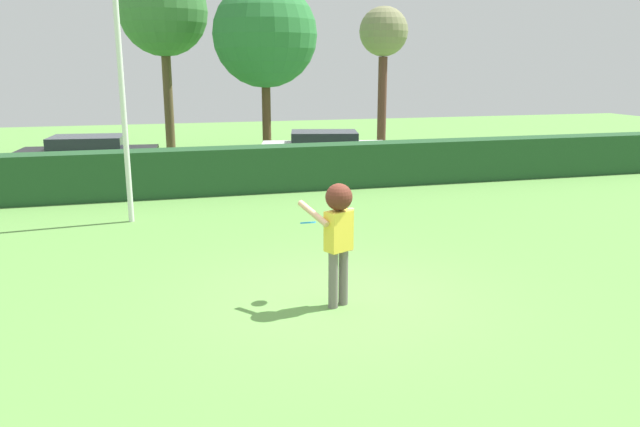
{
  "coord_description": "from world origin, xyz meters",
  "views": [
    {
      "loc": [
        -2.55,
        -8.27,
        3.41
      ],
      "look_at": [
        -0.08,
        0.75,
        1.15
      ],
      "focal_mm": 34.5,
      "sensor_mm": 36.0,
      "label": 1
    }
  ],
  "objects_px": {
    "person": "(338,226)",
    "birch_tree": "(265,35)",
    "frisbee": "(308,223)",
    "lamppost": "(120,64)",
    "willow_tree": "(384,36)",
    "oak_tree": "(163,13)",
    "parked_car_white": "(324,148)",
    "parked_car_black": "(88,154)"
  },
  "relations": [
    {
      "from": "frisbee",
      "to": "parked_car_black",
      "type": "xyz_separation_m",
      "value": [
        -4.11,
        12.05,
        -0.47
      ]
    },
    {
      "from": "parked_car_white",
      "to": "willow_tree",
      "type": "distance_m",
      "value": 5.93
    },
    {
      "from": "parked_car_white",
      "to": "willow_tree",
      "type": "xyz_separation_m",
      "value": [
        3.27,
        3.16,
        3.82
      ]
    },
    {
      "from": "frisbee",
      "to": "oak_tree",
      "type": "relative_size",
      "value": 0.03
    },
    {
      "from": "birch_tree",
      "to": "willow_tree",
      "type": "height_order",
      "value": "birch_tree"
    },
    {
      "from": "willow_tree",
      "to": "oak_tree",
      "type": "bearing_deg",
      "value": 167.78
    },
    {
      "from": "frisbee",
      "to": "birch_tree",
      "type": "height_order",
      "value": "birch_tree"
    },
    {
      "from": "person",
      "to": "parked_car_black",
      "type": "relative_size",
      "value": 0.42
    },
    {
      "from": "frisbee",
      "to": "parked_car_white",
      "type": "bearing_deg",
      "value": 73.15
    },
    {
      "from": "person",
      "to": "frisbee",
      "type": "relative_size",
      "value": 7.81
    },
    {
      "from": "parked_car_black",
      "to": "oak_tree",
      "type": "distance_m",
      "value": 6.89
    },
    {
      "from": "frisbee",
      "to": "lamppost",
      "type": "xyz_separation_m",
      "value": [
        -2.69,
        5.51,
        2.28
      ]
    },
    {
      "from": "person",
      "to": "birch_tree",
      "type": "height_order",
      "value": "birch_tree"
    },
    {
      "from": "person",
      "to": "parked_car_white",
      "type": "bearing_deg",
      "value": 75.22
    },
    {
      "from": "parked_car_black",
      "to": "frisbee",
      "type": "bearing_deg",
      "value": -71.18
    },
    {
      "from": "parked_car_white",
      "to": "willow_tree",
      "type": "relative_size",
      "value": 0.8
    },
    {
      "from": "lamppost",
      "to": "birch_tree",
      "type": "bearing_deg",
      "value": 61.27
    },
    {
      "from": "lamppost",
      "to": "parked_car_black",
      "type": "distance_m",
      "value": 7.24
    },
    {
      "from": "parked_car_black",
      "to": "parked_car_white",
      "type": "height_order",
      "value": "same"
    },
    {
      "from": "person",
      "to": "lamppost",
      "type": "xyz_separation_m",
      "value": [
        -3.02,
        5.97,
        2.24
      ]
    },
    {
      "from": "frisbee",
      "to": "parked_car_black",
      "type": "bearing_deg",
      "value": 108.82
    },
    {
      "from": "oak_tree",
      "to": "frisbee",
      "type": "bearing_deg",
      "value": -85.02
    },
    {
      "from": "willow_tree",
      "to": "parked_car_black",
      "type": "bearing_deg",
      "value": -166.72
    },
    {
      "from": "frisbee",
      "to": "willow_tree",
      "type": "bearing_deg",
      "value": 65.25
    },
    {
      "from": "frisbee",
      "to": "parked_car_black",
      "type": "relative_size",
      "value": 0.05
    },
    {
      "from": "frisbee",
      "to": "person",
      "type": "bearing_deg",
      "value": -55.39
    },
    {
      "from": "parked_car_white",
      "to": "lamppost",
      "type": "bearing_deg",
      "value": -136.03
    },
    {
      "from": "frisbee",
      "to": "parked_car_black",
      "type": "distance_m",
      "value": 12.74
    },
    {
      "from": "birch_tree",
      "to": "willow_tree",
      "type": "bearing_deg",
      "value": 6.67
    },
    {
      "from": "person",
      "to": "parked_car_black",
      "type": "height_order",
      "value": "person"
    },
    {
      "from": "person",
      "to": "frisbee",
      "type": "xyz_separation_m",
      "value": [
        -0.32,
        0.47,
        -0.04
      ]
    },
    {
      "from": "oak_tree",
      "to": "lamppost",
      "type": "bearing_deg",
      "value": -96.64
    },
    {
      "from": "parked_car_white",
      "to": "oak_tree",
      "type": "distance_m",
      "value": 8.36
    },
    {
      "from": "lamppost",
      "to": "person",
      "type": "bearing_deg",
      "value": -63.21
    },
    {
      "from": "parked_car_black",
      "to": "parked_car_white",
      "type": "relative_size",
      "value": 0.97
    },
    {
      "from": "parked_car_black",
      "to": "willow_tree",
      "type": "xyz_separation_m",
      "value": [
        10.84,
        2.56,
        3.82
      ]
    },
    {
      "from": "lamppost",
      "to": "parked_car_white",
      "type": "height_order",
      "value": "lamppost"
    },
    {
      "from": "frisbee",
      "to": "lamppost",
      "type": "relative_size",
      "value": 0.04
    },
    {
      "from": "lamppost",
      "to": "parked_car_white",
      "type": "relative_size",
      "value": 1.39
    },
    {
      "from": "parked_car_black",
      "to": "birch_tree",
      "type": "height_order",
      "value": "birch_tree"
    },
    {
      "from": "lamppost",
      "to": "willow_tree",
      "type": "height_order",
      "value": "lamppost"
    },
    {
      "from": "frisbee",
      "to": "birch_tree",
      "type": "bearing_deg",
      "value": 81.93
    }
  ]
}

